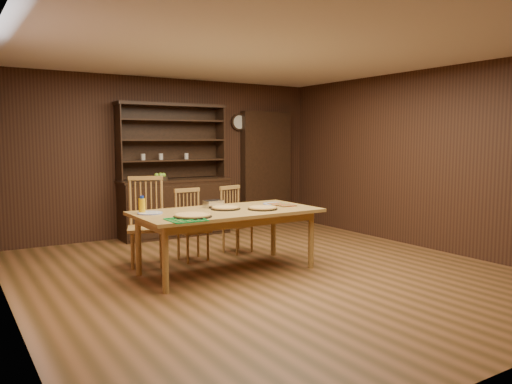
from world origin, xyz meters
TOP-DOWN VIEW (x-y plane):
  - floor at (0.00, 0.00)m, footprint 6.00×6.00m
  - room_shell at (0.00, 0.00)m, footprint 6.00×6.00m
  - china_hutch at (-0.00, 2.75)m, footprint 1.84×0.52m
  - doorway at (1.90, 2.90)m, footprint 1.00×0.18m
  - wall_clock at (1.35, 2.96)m, footprint 0.30×0.05m
  - dining_table at (-0.38, 0.30)m, footprint 2.17×1.09m
  - chair_left at (-1.06, 1.18)m, footprint 0.58×0.57m
  - chair_center at (-0.47, 1.12)m, footprint 0.40×0.38m
  - chair_right at (0.24, 1.21)m, footprint 0.46×0.44m
  - pizza_left at (-0.95, 0.03)m, footprint 0.42×0.42m
  - pizza_right at (0.02, 0.12)m, footprint 0.36×0.36m
  - pizza_center at (-0.35, 0.37)m, footprint 0.36×0.36m
  - cooling_rack at (-1.10, -0.13)m, footprint 0.42×0.42m
  - plate_left at (-1.26, 0.51)m, footprint 0.29×0.29m
  - plate_right at (0.39, 0.43)m, footprint 0.28×0.28m
  - foil_dish at (-0.40, 0.60)m, footprint 0.23×0.17m
  - juice_bottle at (-1.32, 0.59)m, footprint 0.07×0.07m
  - pot_holder_a at (0.44, 0.23)m, footprint 0.22×0.22m
  - pot_holder_b at (0.40, 0.37)m, footprint 0.25×0.25m
  - fruit_bowl at (-0.28, 2.69)m, footprint 0.26×0.26m

SIDE VIEW (x-z plane):
  - floor at x=0.00m, z-range 0.00..0.00m
  - chair_right at x=0.24m, z-range 0.03..0.96m
  - chair_center at x=-0.47m, z-range 0.03..0.97m
  - china_hutch at x=0.00m, z-range -0.49..1.68m
  - chair_left at x=-1.06m, z-range 0.04..1.16m
  - dining_table at x=-0.38m, z-range 0.31..1.06m
  - pot_holder_a at x=0.44m, z-range 0.75..0.77m
  - cooling_rack at x=-1.10m, z-range 0.75..0.77m
  - pot_holder_b at x=0.40m, z-range 0.75..0.77m
  - plate_left at x=-1.26m, z-range 0.75..0.77m
  - plate_right at x=0.39m, z-range 0.75..0.77m
  - pizza_center at x=-0.35m, z-range 0.75..0.79m
  - pizza_left at x=-0.95m, z-range 0.75..0.79m
  - pizza_right at x=0.02m, z-range 0.75..0.79m
  - foil_dish at x=-0.40m, z-range 0.75..0.84m
  - juice_bottle at x=-1.32m, z-range 0.74..0.94m
  - fruit_bowl at x=-0.28m, z-range 0.93..1.04m
  - doorway at x=1.90m, z-range 0.00..2.10m
  - room_shell at x=0.00m, z-range -1.42..4.58m
  - wall_clock at x=1.35m, z-range 1.75..2.05m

